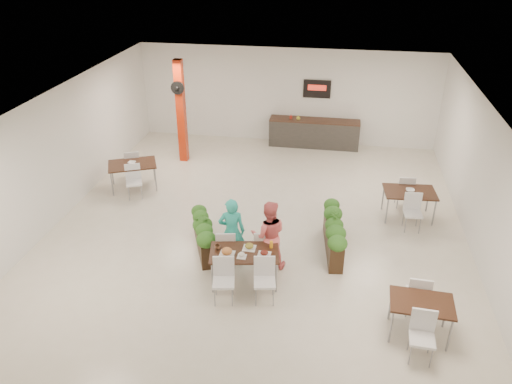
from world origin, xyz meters
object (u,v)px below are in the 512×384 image
at_px(side_table_a, 133,167).
at_px(main_table, 244,257).
at_px(diner_man, 232,232).
at_px(side_table_c, 421,308).
at_px(planter_right, 334,232).
at_px(planter_left, 203,231).
at_px(red_column, 181,111).
at_px(side_table_b, 409,195).
at_px(service_counter, 314,132).
at_px(diner_woman, 269,235).

bearing_deg(side_table_a, main_table, -67.51).
bearing_deg(diner_man, side_table_c, 146.43).
xyz_separation_m(diner_man, planter_right, (2.17, 0.84, -0.29)).
bearing_deg(planter_left, main_table, -41.95).
xyz_separation_m(red_column, side_table_a, (-0.82, -2.13, -1.01)).
bearing_deg(side_table_c, side_table_b, 90.03).
distance_m(side_table_a, side_table_b, 7.51).
bearing_deg(main_table, planter_right, 40.04).
relative_size(main_table, planter_right, 0.94).
distance_m(red_column, main_table, 6.68).
distance_m(main_table, side_table_a, 5.39).
distance_m(planter_right, side_table_a, 6.10).
relative_size(service_counter, planter_right, 1.55).
xyz_separation_m(side_table_a, side_table_b, (7.50, -0.40, -0.00)).
relative_size(diner_woman, planter_left, 0.95).
height_order(diner_man, side_table_a, diner_man).
bearing_deg(side_table_a, planter_left, -68.16).
distance_m(side_table_a, side_table_c, 8.67).
xyz_separation_m(service_counter, side_table_c, (2.46, -8.68, 0.12)).
xyz_separation_m(diner_woman, planter_left, (-1.56, 0.38, -0.30)).
bearing_deg(diner_woman, side_table_a, -45.48).
relative_size(service_counter, main_table, 1.66).
distance_m(red_column, side_table_c, 9.45).
bearing_deg(diner_man, planter_right, -169.04).
bearing_deg(diner_man, service_counter, -110.63).
xyz_separation_m(diner_man, side_table_a, (-3.52, 3.06, -0.15)).
height_order(side_table_b, side_table_c, same).
bearing_deg(side_table_a, service_counter, 15.67).
bearing_deg(side_table_c, planter_left, 158.90).
distance_m(service_counter, side_table_c, 9.03).
bearing_deg(diner_woman, planter_left, -23.77).
xyz_separation_m(planter_right, side_table_c, (1.60, -2.47, 0.12)).
xyz_separation_m(planter_right, side_table_b, (1.82, 1.82, 0.14)).
distance_m(diner_man, side_table_a, 4.66).
distance_m(main_table, side_table_c, 3.52).
bearing_deg(diner_man, side_table_a, -51.17).
height_order(planter_right, side_table_a, planter_right).
height_order(service_counter, diner_man, service_counter).
bearing_deg(main_table, service_counter, 83.23).
height_order(red_column, service_counter, red_column).
bearing_deg(side_table_b, diner_man, -150.78).
bearing_deg(diner_man, diner_woman, 169.87).
height_order(red_column, diner_man, red_column).
bearing_deg(service_counter, diner_man, -100.50).
distance_m(planter_right, side_table_c, 2.95).
xyz_separation_m(diner_woman, planter_right, (1.37, 0.84, -0.29)).
xyz_separation_m(diner_man, planter_left, (-0.76, 0.38, -0.30)).
relative_size(side_table_b, side_table_c, 1.01).
bearing_deg(side_table_b, side_table_a, 172.42).
bearing_deg(main_table, diner_man, 120.80).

